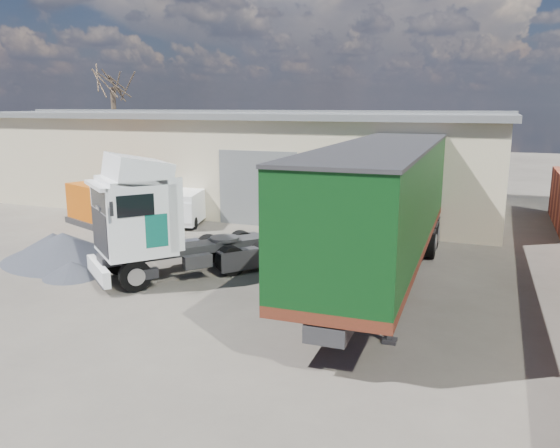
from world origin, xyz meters
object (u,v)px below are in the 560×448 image
at_px(tractor_unit, 159,226).
at_px(panel_van, 186,206).
at_px(bare_tree, 112,74).
at_px(orange_skip, 98,207).
at_px(box_trailer, 383,200).

bearing_deg(tractor_unit, panel_van, 154.21).
xyz_separation_m(bare_tree, tractor_unit, (16.25, -18.61, -6.15)).
distance_m(bare_tree, panel_van, 18.00).
xyz_separation_m(tractor_unit, panel_van, (-3.73, 7.78, -0.93)).
relative_size(bare_tree, orange_skip, 2.62).
distance_m(bare_tree, orange_skip, 16.81).
xyz_separation_m(box_trailer, panel_van, (-10.76, 5.77, -1.92)).
bearing_deg(panel_van, tractor_unit, -79.45).
bearing_deg(orange_skip, box_trailer, 6.99).
bearing_deg(panel_van, box_trailer, -43.26).
bearing_deg(box_trailer, orange_skip, 162.89).
bearing_deg(orange_skip, bare_tree, 146.81).
bearing_deg(tractor_unit, bare_tree, 169.72).
height_order(bare_tree, orange_skip, bare_tree).
relative_size(tractor_unit, panel_van, 1.48).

